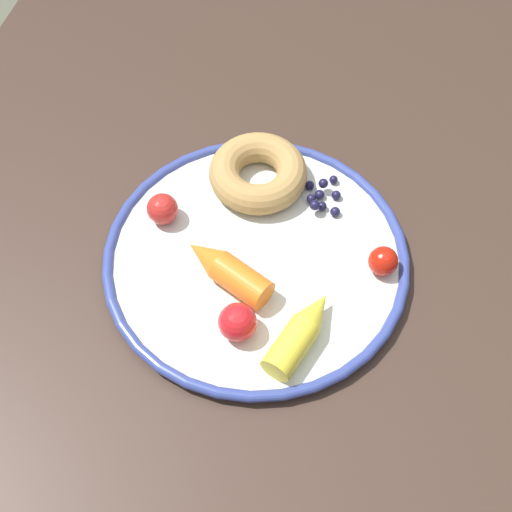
{
  "coord_description": "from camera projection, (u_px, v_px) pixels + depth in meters",
  "views": [
    {
      "loc": [
        0.38,
        0.08,
        1.37
      ],
      "look_at": [
        -0.01,
        -0.02,
        0.74
      ],
      "focal_mm": 47.59,
      "sensor_mm": 36.0,
      "label": 1
    }
  ],
  "objects": [
    {
      "name": "carrot_yellow",
      "position": [
        301.0,
        332.0,
        0.68
      ],
      "size": [
        0.11,
        0.06,
        0.03
      ],
      "color": "yellow",
      "rests_on": "plate"
    },
    {
      "name": "donut",
      "position": [
        258.0,
        173.0,
        0.78
      ],
      "size": [
        0.13,
        0.13,
        0.04
      ],
      "primitive_type": "torus",
      "rotation": [
        0.0,
        0.0,
        1.47
      ],
      "color": "#AC844A",
      "rests_on": "plate"
    },
    {
      "name": "dining_table",
      "position": [
        268.0,
        308.0,
        0.82
      ],
      "size": [
        1.1,
        0.93,
        0.73
      ],
      "color": "#3A2920",
      "rests_on": "ground_plane"
    },
    {
      "name": "tomato_mid",
      "position": [
        383.0,
        261.0,
        0.72
      ],
      "size": [
        0.03,
        0.03,
        0.03
      ],
      "primitive_type": "sphere",
      "color": "red",
      "rests_on": "plate"
    },
    {
      "name": "ground_plane",
      "position": [
        263.0,
        462.0,
        1.36
      ],
      "size": [
        6.0,
        6.0,
        0.0
      ],
      "primitive_type": "plane",
      "color": "#595A48"
    },
    {
      "name": "tomato_near",
      "position": [
        162.0,
        209.0,
        0.76
      ],
      "size": [
        0.04,
        0.04,
        0.04
      ],
      "primitive_type": "sphere",
      "color": "red",
      "rests_on": "plate"
    },
    {
      "name": "carrot_orange",
      "position": [
        226.0,
        270.0,
        0.71
      ],
      "size": [
        0.08,
        0.11,
        0.03
      ],
      "color": "orange",
      "rests_on": "plate"
    },
    {
      "name": "plate",
      "position": [
        256.0,
        257.0,
        0.75
      ],
      "size": [
        0.34,
        0.34,
        0.02
      ],
      "color": "silver",
      "rests_on": "dining_table"
    },
    {
      "name": "blueberry_pile",
      "position": [
        321.0,
        196.0,
        0.78
      ],
      "size": [
        0.06,
        0.06,
        0.02
      ],
      "color": "#191638",
      "rests_on": "plate"
    },
    {
      "name": "tomato_far",
      "position": [
        237.0,
        322.0,
        0.68
      ],
      "size": [
        0.04,
        0.04,
        0.04
      ],
      "primitive_type": "sphere",
      "color": "red",
      "rests_on": "plate"
    }
  ]
}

